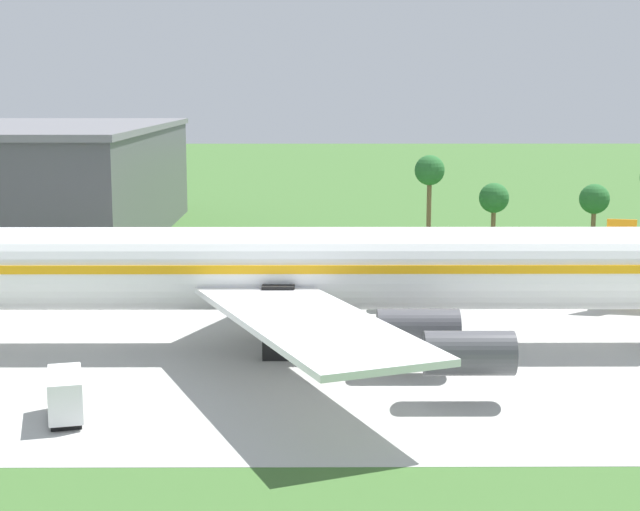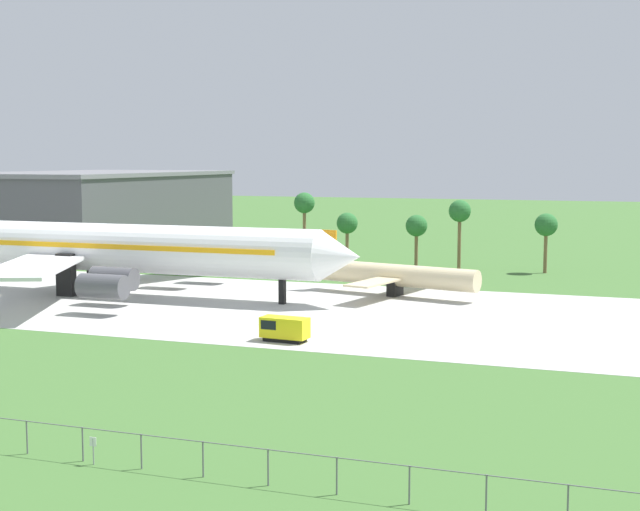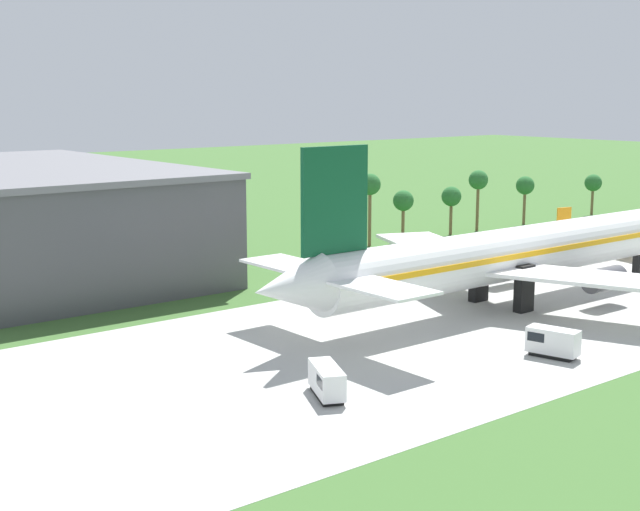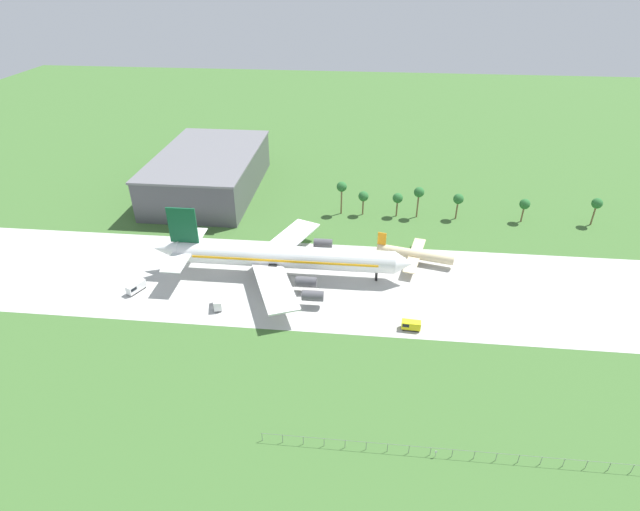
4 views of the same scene
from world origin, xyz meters
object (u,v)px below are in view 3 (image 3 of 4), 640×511
at_px(baggage_tug, 552,342).
at_px(jet_airliner, 512,254).
at_px(fuel_truck, 327,381).
at_px(terminal_building, 26,218).
at_px(regional_aircraft, 614,239).

bearing_deg(baggage_tug, jet_airliner, 49.73).
bearing_deg(fuel_truck, jet_airliner, 17.69).
relative_size(baggage_tug, terminal_building, 0.09).
relative_size(fuel_truck, terminal_building, 0.10).
bearing_deg(jet_airliner, regional_aircraft, 16.11).
xyz_separation_m(jet_airliner, regional_aircraft, (38.82, 11.21, -3.49)).
distance_m(jet_airliner, baggage_tug, 22.66).
distance_m(regional_aircraft, fuel_truck, 81.33).
height_order(jet_airliner, baggage_tug, jet_airliner).
distance_m(baggage_tug, fuel_truck, 25.05).
bearing_deg(baggage_tug, terminal_building, 107.87).
height_order(regional_aircraft, fuel_truck, regional_aircraft).
xyz_separation_m(fuel_truck, terminal_building, (0.72, 69.71, 6.23)).
relative_size(jet_airliner, terminal_building, 1.23).
distance_m(jet_airliner, terminal_building, 68.90).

